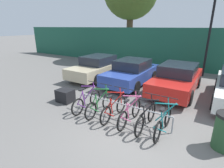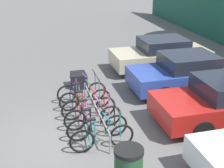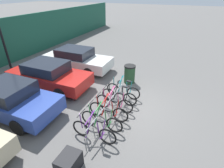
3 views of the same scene
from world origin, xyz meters
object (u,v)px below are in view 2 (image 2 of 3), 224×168
(bicycle_black, at_px, (97,126))
(bicycle_red, at_px, (89,107))
(bike_rack, at_px, (95,107))
(bicycle_teal, at_px, (102,137))
(car_blue, at_px, (186,73))
(car_beige, at_px, (161,54))
(bicycle_purple, at_px, (82,91))
(bicycle_pink, at_px, (93,117))
(cargo_crate, at_px, (79,80))
(bicycle_green, at_px, (85,99))

(bicycle_black, bearing_deg, bicycle_red, -179.69)
(bike_rack, bearing_deg, bicycle_teal, -5.63)
(car_blue, bearing_deg, bike_rack, -68.45)
(bicycle_teal, bearing_deg, car_beige, 142.60)
(bicycle_purple, height_order, bicycle_pink, same)
(bike_rack, distance_m, cargo_crate, 2.84)
(car_beige, bearing_deg, bicycle_teal, -36.07)
(bicycle_pink, distance_m, car_beige, 5.81)
(bicycle_purple, distance_m, bicycle_red, 1.25)
(bicycle_black, relative_size, cargo_crate, 2.44)
(bicycle_pink, distance_m, bicycle_teal, 1.13)
(bicycle_green, height_order, bicycle_black, same)
(bicycle_purple, height_order, bicycle_teal, same)
(bicycle_red, relative_size, car_beige, 0.40)
(car_blue, distance_m, cargo_crate, 4.03)
(bike_rack, xyz_separation_m, cargo_crate, (-2.83, -0.04, -0.21))
(bike_rack, relative_size, car_blue, 0.87)
(bicycle_pink, relative_size, bicycle_teal, 1.00)
(bicycle_green, xyz_separation_m, bicycle_black, (1.84, 0.00, 0.00))
(bicycle_black, bearing_deg, bicycle_purple, -179.69)
(bicycle_teal, bearing_deg, bike_rack, 173.03)
(bicycle_green, bearing_deg, bicycle_purple, -178.62)
(bicycle_teal, bearing_deg, bicycle_green, 178.67)
(bicycle_green, bearing_deg, car_beige, 128.72)
(bike_rack, xyz_separation_m, bicycle_pink, (0.37, -0.15, -0.11))
(car_blue, xyz_separation_m, cargo_crate, (-1.36, -3.77, -0.42))
(bicycle_purple, xyz_separation_m, car_beige, (-2.38, 3.93, 0.31))
(bicycle_red, xyz_separation_m, cargo_crate, (-2.57, 0.11, -0.10))
(bike_rack, distance_m, bicycle_red, 0.32)
(car_beige, distance_m, car_blue, 2.42)
(bike_rack, xyz_separation_m, bicycle_teal, (1.51, -0.15, -0.11))
(bicycle_purple, distance_m, bicycle_pink, 1.88)
(car_beige, bearing_deg, bicycle_black, -39.06)
(bike_rack, height_order, bicycle_red, bicycle_red)
(bicycle_black, relative_size, car_blue, 0.42)
(bicycle_red, relative_size, car_blue, 0.42)
(bicycle_purple, height_order, bicycle_green, same)
(bicycle_green, height_order, bicycle_pink, same)
(bike_rack, height_order, car_blue, car_blue)
(bicycle_green, relative_size, bicycle_pink, 1.00)
(bicycle_teal, bearing_deg, bicycle_pink, 178.67)
(bicycle_red, height_order, car_beige, car_beige)
(bicycle_red, xyz_separation_m, bicycle_black, (1.21, 0.00, 0.00))
(bicycle_black, xyz_separation_m, bicycle_teal, (0.55, 0.00, 0.00))
(bicycle_purple, bearing_deg, bicycle_pink, 0.61)
(bicycle_black, bearing_deg, car_blue, 122.35)
(bicycle_red, height_order, bicycle_pink, same)
(cargo_crate, bearing_deg, bicycle_red, -2.45)
(car_blue, bearing_deg, bicycle_red, -72.63)
(bicycle_pink, bearing_deg, bicycle_purple, 176.04)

